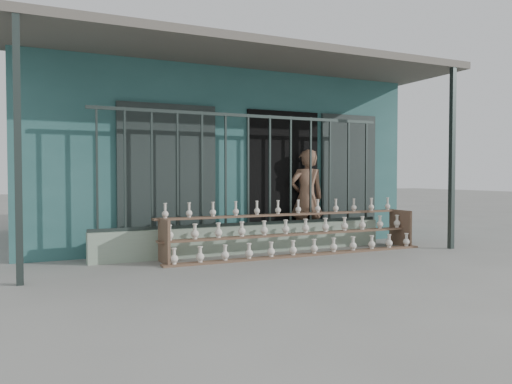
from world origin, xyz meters
name	(u,v)px	position (x,y,z in m)	size (l,w,h in m)	color
ground	(286,266)	(0.00, 0.00, 0.00)	(60.00, 60.00, 0.00)	slate
workshop_building	(193,158)	(0.00, 4.23, 1.62)	(7.40, 6.60, 3.21)	#295756
parapet_wall	(248,239)	(0.00, 1.30, 0.23)	(5.00, 0.20, 0.45)	gray
security_fence	(248,170)	(0.00, 1.30, 1.35)	(5.00, 0.04, 1.80)	#283330
shelf_rack	(296,231)	(0.66, 0.89, 0.36)	(4.50, 0.68, 0.85)	brown
elderly_woman	(307,198)	(1.27, 1.58, 0.86)	(0.63, 0.41, 1.72)	brown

